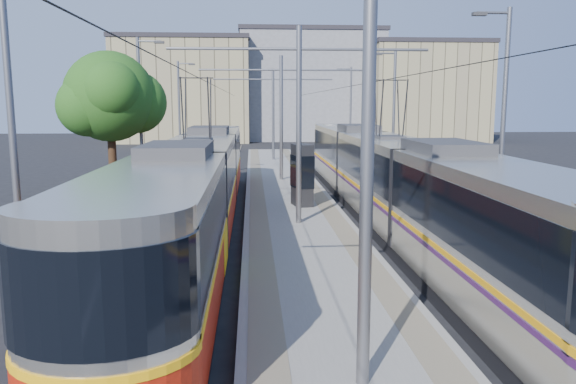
{
  "coord_description": "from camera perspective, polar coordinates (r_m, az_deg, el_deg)",
  "views": [
    {
      "loc": [
        -1.68,
        -12.09,
        4.59
      ],
      "look_at": [
        -0.46,
        6.98,
        1.6
      ],
      "focal_mm": 35.0,
      "sensor_mm": 36.0,
      "label": 1
    }
  ],
  "objects": [
    {
      "name": "ground",
      "position": [
        13.04,
        4.06,
        -11.74
      ],
      "size": [
        160.0,
        160.0,
        0.0
      ],
      "primitive_type": "plane",
      "color": "black",
      "rests_on": "ground"
    },
    {
      "name": "platform",
      "position": [
        29.47,
        -0.37,
        0.23
      ],
      "size": [
        4.0,
        50.0,
        0.3
      ],
      "primitive_type": "cube",
      "color": "gray",
      "rests_on": "ground"
    },
    {
      "name": "tactile_strip_left",
      "position": [
        29.4,
        -3.19,
        0.5
      ],
      "size": [
        0.7,
        50.0,
        0.01
      ],
      "primitive_type": "cube",
      "color": "gray",
      "rests_on": "platform"
    },
    {
      "name": "tactile_strip_right",
      "position": [
        29.57,
        2.44,
        0.55
      ],
      "size": [
        0.7,
        50.0,
        0.01
      ],
      "primitive_type": "cube",
      "color": "gray",
      "rests_on": "platform"
    },
    {
      "name": "rails",
      "position": [
        29.49,
        -0.37,
        -0.03
      ],
      "size": [
        8.71,
        70.0,
        0.03
      ],
      "color": "gray",
      "rests_on": "ground"
    },
    {
      "name": "track_arrow",
      "position": [
        10.36,
        -14.65,
        -17.68
      ],
      "size": [
        1.2,
        5.0,
        0.01
      ],
      "primitive_type": "cube",
      "color": "silver",
      "rests_on": "ground"
    },
    {
      "name": "tram_left",
      "position": [
        20.33,
        -9.06,
        0.64
      ],
      "size": [
        2.43,
        27.88,
        5.5
      ],
      "color": "black",
      "rests_on": "ground"
    },
    {
      "name": "tram_right",
      "position": [
        22.15,
        10.15,
        1.66
      ],
      "size": [
        2.43,
        31.47,
        5.5
      ],
      "color": "black",
      "rests_on": "ground"
    },
    {
      "name": "catenary",
      "position": [
        26.3,
        -0.02,
        8.75
      ],
      "size": [
        9.2,
        70.0,
        7.0
      ],
      "color": "slate",
      "rests_on": "platform"
    },
    {
      "name": "street_lamps",
      "position": [
        33.13,
        -0.78,
        8.19
      ],
      "size": [
        15.18,
        38.22,
        8.0
      ],
      "color": "slate",
      "rests_on": "ground"
    },
    {
      "name": "shelter",
      "position": [
        23.88,
        1.44,
        1.87
      ],
      "size": [
        0.96,
        1.31,
        2.62
      ],
      "rotation": [
        0.0,
        0.0,
        0.21
      ],
      "color": "black",
      "rests_on": "platform"
    },
    {
      "name": "tree",
      "position": [
        29.98,
        -17.02,
        9.08
      ],
      "size": [
        4.98,
        4.6,
        7.23
      ],
      "color": "#382314",
      "rests_on": "ground"
    },
    {
      "name": "building_left",
      "position": [
        72.59,
        -10.43,
        10.12
      ],
      "size": [
        16.32,
        12.24,
        12.64
      ],
      "color": "gray",
      "rests_on": "ground"
    },
    {
      "name": "building_centre",
      "position": [
        76.51,
        2.11,
        10.71
      ],
      "size": [
        18.36,
        14.28,
        14.02
      ],
      "color": "gray",
      "rests_on": "ground"
    },
    {
      "name": "building_right",
      "position": [
        73.38,
        13.7,
        9.83
      ],
      "size": [
        14.28,
        10.2,
        12.19
      ],
      "color": "gray",
      "rests_on": "ground"
    }
  ]
}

